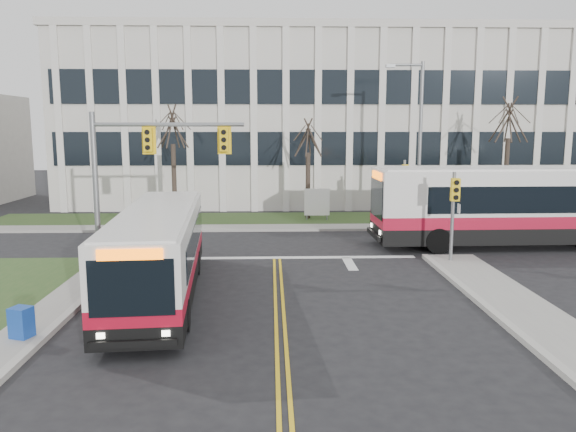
# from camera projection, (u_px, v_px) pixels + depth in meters

# --- Properties ---
(ground) EXTENTS (120.00, 120.00, 0.00)m
(ground) POSITION_uv_depth(u_px,v_px,m) (280.00, 323.00, 16.18)
(ground) COLOR black
(ground) RESTS_ON ground
(sidewalk_cross) EXTENTS (44.00, 1.60, 0.14)m
(sidewalk_cross) POSITION_uv_depth(u_px,v_px,m) (365.00, 227.00, 31.33)
(sidewalk_cross) COLOR #9E9B93
(sidewalk_cross) RESTS_ON ground
(building_lawn) EXTENTS (44.00, 5.00, 0.12)m
(building_lawn) POSITION_uv_depth(u_px,v_px,m) (357.00, 219.00, 34.10)
(building_lawn) COLOR #2D4A20
(building_lawn) RESTS_ON ground
(office_building) EXTENTS (40.00, 16.00, 12.00)m
(office_building) POSITION_uv_depth(u_px,v_px,m) (336.00, 122.00, 45.02)
(office_building) COLOR beige
(office_building) RESTS_ON ground
(mast_arm_signal) EXTENTS (6.11, 0.38, 6.20)m
(mast_arm_signal) POSITION_uv_depth(u_px,v_px,m) (137.00, 161.00, 22.41)
(mast_arm_signal) COLOR slate
(mast_arm_signal) RESTS_ON ground
(signal_pole_near) EXTENTS (0.34, 0.39, 3.80)m
(signal_pole_near) POSITION_uv_depth(u_px,v_px,m) (454.00, 204.00, 22.82)
(signal_pole_near) COLOR slate
(signal_pole_near) RESTS_ON ground
(signal_pole_far) EXTENTS (0.34, 0.39, 3.80)m
(signal_pole_far) POSITION_uv_depth(u_px,v_px,m) (404.00, 183.00, 31.22)
(signal_pole_far) COLOR slate
(signal_pole_far) RESTS_ON ground
(streetlight) EXTENTS (2.15, 0.25, 9.20)m
(streetlight) POSITION_uv_depth(u_px,v_px,m) (417.00, 134.00, 31.61)
(streetlight) COLOR slate
(streetlight) RESTS_ON ground
(directory_sign) EXTENTS (1.50, 0.12, 2.00)m
(directory_sign) POSITION_uv_depth(u_px,v_px,m) (317.00, 203.00, 33.35)
(directory_sign) COLOR slate
(directory_sign) RESTS_ON ground
(tree_left) EXTENTS (1.80, 1.80, 7.70)m
(tree_left) POSITION_uv_depth(u_px,v_px,m) (173.00, 129.00, 32.90)
(tree_left) COLOR #42352B
(tree_left) RESTS_ON ground
(tree_mid) EXTENTS (1.80, 1.80, 6.82)m
(tree_mid) POSITION_uv_depth(u_px,v_px,m) (308.00, 139.00, 33.45)
(tree_mid) COLOR #42352B
(tree_mid) RESTS_ON ground
(tree_right) EXTENTS (1.80, 1.80, 8.25)m
(tree_right) POSITION_uv_depth(u_px,v_px,m) (509.00, 122.00, 33.46)
(tree_right) COLOR #42352B
(tree_right) RESTS_ON ground
(bus_main) EXTENTS (3.15, 10.90, 2.87)m
(bus_main) POSITION_uv_depth(u_px,v_px,m) (159.00, 254.00, 18.56)
(bus_main) COLOR silver
(bus_main) RESTS_ON ground
(bus_cross) EXTENTS (13.81, 3.24, 3.67)m
(bus_cross) POSITION_uv_depth(u_px,v_px,m) (521.00, 208.00, 26.44)
(bus_cross) COLOR silver
(bus_cross) RESTS_ON ground
(newspaper_box_blue) EXTENTS (0.62, 0.59, 0.95)m
(newspaper_box_blue) POSITION_uv_depth(u_px,v_px,m) (22.00, 325.00, 14.67)
(newspaper_box_blue) COLOR #163F9C
(newspaper_box_blue) RESTS_ON ground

